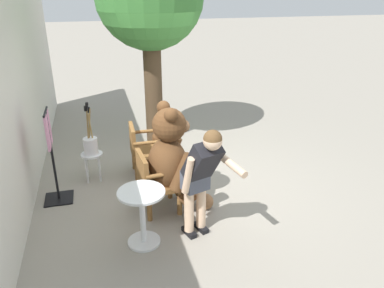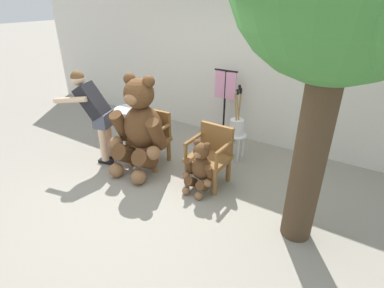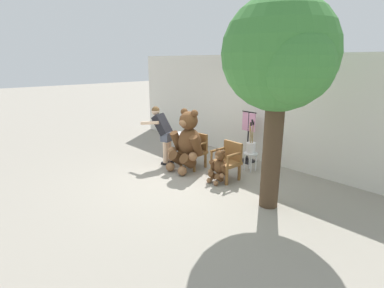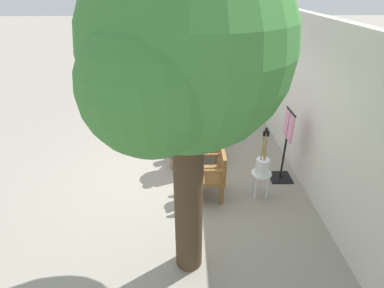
# 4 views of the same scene
# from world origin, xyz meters

# --- Properties ---
(ground_plane) EXTENTS (60.00, 60.00, 0.00)m
(ground_plane) POSITION_xyz_m (0.00, 0.00, 0.00)
(ground_plane) COLOR gray
(back_wall) EXTENTS (10.00, 0.16, 2.80)m
(back_wall) POSITION_xyz_m (0.00, 2.40, 1.40)
(back_wall) COLOR silver
(back_wall) RESTS_ON ground
(wooden_chair_left) EXTENTS (0.60, 0.57, 0.86)m
(wooden_chair_left) POSITION_xyz_m (-0.55, 0.65, 0.46)
(wooden_chair_left) COLOR brown
(wooden_chair_left) RESTS_ON ground
(wooden_chair_right) EXTENTS (0.57, 0.53, 0.86)m
(wooden_chair_right) POSITION_xyz_m (0.55, 0.65, 0.46)
(wooden_chair_right) COLOR brown
(wooden_chair_right) RESTS_ON ground
(teddy_bear_large) EXTENTS (0.92, 0.89, 1.52)m
(teddy_bear_large) POSITION_xyz_m (-0.54, 0.38, 0.74)
(teddy_bear_large) COLOR brown
(teddy_bear_large) RESTS_ON ground
(teddy_bear_small) EXTENTS (0.46, 0.43, 0.77)m
(teddy_bear_small) POSITION_xyz_m (0.55, 0.36, 0.38)
(teddy_bear_small) COLOR brown
(teddy_bear_small) RESTS_ON ground
(person_visitor) EXTENTS (0.76, 0.64, 1.50)m
(person_visitor) POSITION_xyz_m (-1.32, 0.22, 0.90)
(person_visitor) COLOR black
(person_visitor) RESTS_ON ground
(white_stool) EXTENTS (0.34, 0.34, 0.46)m
(white_stool) POSITION_xyz_m (0.57, 1.47, 0.36)
(white_stool) COLOR silver
(white_stool) RESTS_ON ground
(brush_bucket) EXTENTS (0.22, 0.22, 0.84)m
(brush_bucket) POSITION_xyz_m (0.57, 1.47, 0.63)
(brush_bucket) COLOR white
(brush_bucket) RESTS_ON white_stool
(round_side_table) EXTENTS (0.56, 0.56, 0.72)m
(round_side_table) POSITION_xyz_m (-1.25, 0.92, 0.45)
(round_side_table) COLOR silver
(round_side_table) RESTS_ON ground
(patio_tree) EXTENTS (2.01, 1.92, 3.71)m
(patio_tree) POSITION_xyz_m (2.03, 0.18, 2.67)
(patio_tree) COLOR #473523
(patio_tree) RESTS_ON ground
(clothing_display_stand) EXTENTS (0.44, 0.40, 1.36)m
(clothing_display_stand) POSITION_xyz_m (0.08, 1.99, 0.72)
(clothing_display_stand) COLOR black
(clothing_display_stand) RESTS_ON ground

